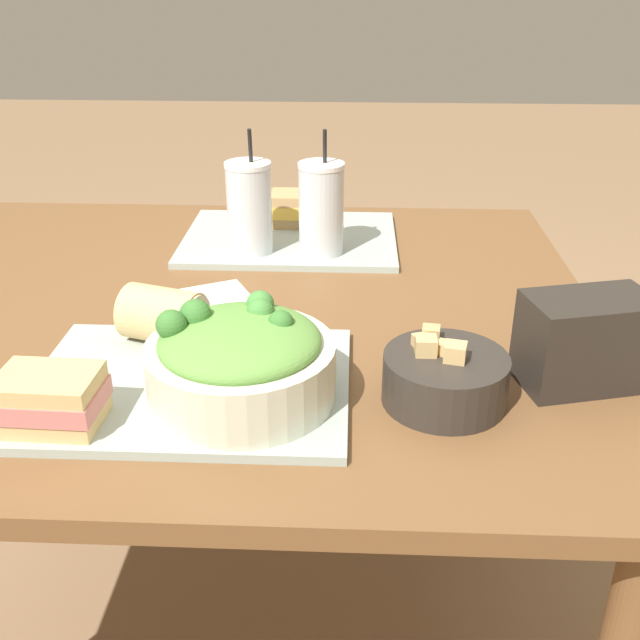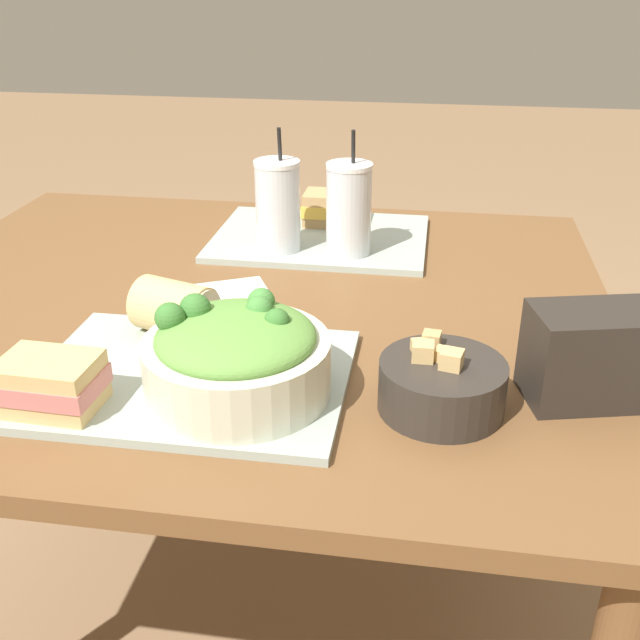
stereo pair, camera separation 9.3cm
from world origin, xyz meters
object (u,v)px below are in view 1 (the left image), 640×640
Objects in this scene: sandwich_near at (50,399)px; sandwich_far at (298,209)px; baguette_near at (164,315)px; chip_bag at (586,341)px; soup_bowl at (445,377)px; salad_bowl at (240,359)px; drink_cup_red at (321,211)px; drink_cup_dark at (250,210)px; napkin_folded at (204,298)px.

sandwich_far is (0.23, 0.72, -0.00)m from sandwich_near.
chip_bag is (0.56, -0.07, 0.01)m from baguette_near.
baguette_near is at bearing 161.95° from soup_bowl.
salad_bowl reaches higher than chip_bag.
chip_bag is (0.35, -0.42, -0.03)m from drink_cup_red.
drink_cup_dark is at bearing 180.00° from drink_cup_red.
sandwich_near is at bearing -105.50° from napkin_folded.
salad_bowl is 0.22m from sandwich_near.
salad_bowl is 0.33m from napkin_folded.
napkin_folded is (-0.13, -0.35, -0.04)m from sandwich_far.
sandwich_far is at bearing 2.07° from baguette_near.
chip_bag is at bearing -41.30° from drink_cup_dark.
drink_cup_red is (0.05, -0.16, 0.05)m from sandwich_far.
soup_bowl is 0.57m from drink_cup_dark.
drink_cup_red is at bearing 115.88° from chip_bag.
sandwich_far is 0.37m from napkin_folded.
drink_cup_red is at bearing -71.06° from sandwich_far.
baguette_near is at bearing -106.28° from sandwich_far.
chip_bag reaches higher than sandwich_far.
drink_cup_red reaches higher than napkin_folded.
sandwich_far is 0.49× the size of drink_cup_dark.
soup_bowl is 0.69× the size of drink_cup_red.
drink_cup_red is at bearing -0.00° from drink_cup_dark.
napkin_folded is at bearing 140.77° from soup_bowl.
salad_bowl is 0.51m from drink_cup_red.
soup_bowl is at bearing -89.89° from baguette_near.
drink_cup_dark is 1.00× the size of drink_cup_red.
drink_cup_dark is (-0.30, 0.48, 0.05)m from soup_bowl.
drink_cup_dark is at bearing 124.70° from chip_bag.
soup_bowl is 1.41× the size of sandwich_far.
sandwich_near is 0.39m from napkin_folded.
sandwich_near is 0.23m from baguette_near.
chip_bag reaches higher than soup_bowl.
baguette_near is 1.15× the size of sandwich_far.
baguette_near reaches higher than soup_bowl.
soup_bowl is at bearing -70.16° from drink_cup_red.
salad_bowl is at bearing -175.36° from soup_bowl.
sandwich_near is 0.76m from sandwich_far.
soup_bowl is 0.47m from sandwich_near.
drink_cup_red reaches higher than sandwich_near.
salad_bowl is 1.91× the size of sandwich_near.
sandwich_near is 1.10× the size of sandwich_far.
drink_cup_dark is 1.26× the size of chip_bag.
sandwich_far is 0.62× the size of napkin_folded.
sandwich_near is (-0.46, -0.09, 0.01)m from soup_bowl.
soup_bowl is 0.19m from chip_bag.
salad_bowl is at bearing -92.06° from sandwich_far.
sandwich_near is 0.54× the size of drink_cup_dark.
sandwich_far is at bearing 64.55° from drink_cup_dark.
napkin_folded is (-0.18, -0.19, -0.09)m from drink_cup_red.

